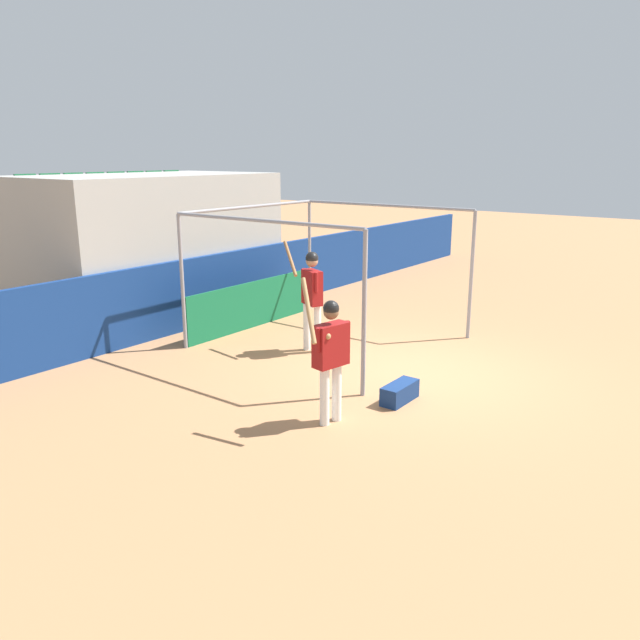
{
  "coord_description": "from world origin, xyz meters",
  "views": [
    {
      "loc": [
        -8.81,
        -4.67,
        3.55
      ],
      "look_at": [
        -1.22,
        1.03,
        1.02
      ],
      "focal_mm": 35.0,
      "sensor_mm": 36.0,
      "label": 1
    }
  ],
  "objects_px": {
    "equipment_bag": "(400,392)",
    "baseball": "(318,366)",
    "player_batter": "(311,291)",
    "player_waiting": "(330,350)"
  },
  "relations": [
    {
      "from": "equipment_bag",
      "to": "baseball",
      "type": "relative_size",
      "value": 9.46
    },
    {
      "from": "player_batter",
      "to": "baseball",
      "type": "xyz_separation_m",
      "value": [
        -0.72,
        -0.68,
        -1.1
      ]
    },
    {
      "from": "player_waiting",
      "to": "equipment_bag",
      "type": "relative_size",
      "value": 2.89
    },
    {
      "from": "player_waiting",
      "to": "equipment_bag",
      "type": "height_order",
      "value": "player_waiting"
    },
    {
      "from": "player_batter",
      "to": "equipment_bag",
      "type": "relative_size",
      "value": 2.86
    },
    {
      "from": "equipment_bag",
      "to": "baseball",
      "type": "xyz_separation_m",
      "value": [
        0.46,
        1.87,
        -0.1
      ]
    },
    {
      "from": "player_batter",
      "to": "equipment_bag",
      "type": "xyz_separation_m",
      "value": [
        -1.17,
        -2.55,
        -1.0
      ]
    },
    {
      "from": "player_waiting",
      "to": "equipment_bag",
      "type": "xyz_separation_m",
      "value": [
        1.23,
        -0.38,
        -0.9
      ]
    },
    {
      "from": "player_batter",
      "to": "player_waiting",
      "type": "relative_size",
      "value": 0.99
    },
    {
      "from": "player_batter",
      "to": "baseball",
      "type": "relative_size",
      "value": 27.07
    }
  ]
}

